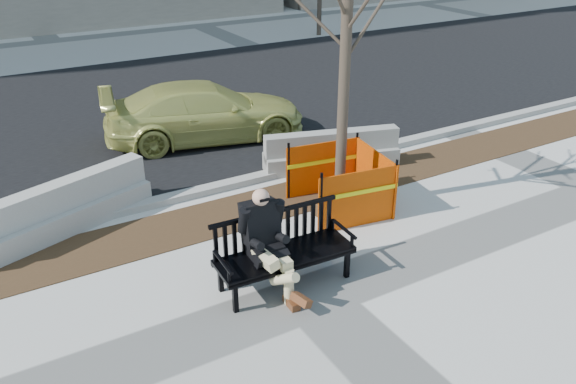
{
  "coord_description": "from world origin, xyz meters",
  "views": [
    {
      "loc": [
        -3.44,
        -5.26,
        4.66
      ],
      "look_at": [
        0.24,
        1.02,
        1.04
      ],
      "focal_mm": 36.16,
      "sensor_mm": 36.0,
      "label": 1
    }
  ],
  "objects_px": {
    "tree_fence": "(339,208)",
    "jersey_barrier_left": "(69,229)",
    "jersey_barrier_right": "(331,168)",
    "seated_man": "(266,287)",
    "bench": "(285,283)",
    "sedan": "(207,139)"
  },
  "relations": [
    {
      "from": "tree_fence",
      "to": "jersey_barrier_left",
      "type": "distance_m",
      "value": 4.44
    },
    {
      "from": "jersey_barrier_left",
      "to": "jersey_barrier_right",
      "type": "xyz_separation_m",
      "value": [
        4.99,
        -0.13,
        0.0
      ]
    },
    {
      "from": "seated_man",
      "to": "tree_fence",
      "type": "xyz_separation_m",
      "value": [
        2.16,
        1.38,
        0.0
      ]
    },
    {
      "from": "bench",
      "to": "jersey_barrier_right",
      "type": "distance_m",
      "value": 4.01
    },
    {
      "from": "bench",
      "to": "jersey_barrier_right",
      "type": "relative_size",
      "value": 0.72
    },
    {
      "from": "jersey_barrier_left",
      "to": "bench",
      "type": "bearing_deg",
      "value": -73.6
    },
    {
      "from": "sedan",
      "to": "seated_man",
      "type": "bearing_deg",
      "value": 176.62
    },
    {
      "from": "sedan",
      "to": "jersey_barrier_right",
      "type": "height_order",
      "value": "sedan"
    },
    {
      "from": "tree_fence",
      "to": "seated_man",
      "type": "bearing_deg",
      "value": -147.5
    },
    {
      "from": "bench",
      "to": "seated_man",
      "type": "distance_m",
      "value": 0.27
    },
    {
      "from": "bench",
      "to": "jersey_barrier_right",
      "type": "xyz_separation_m",
      "value": [
        2.75,
        2.92,
        0.0
      ]
    },
    {
      "from": "tree_fence",
      "to": "sedan",
      "type": "xyz_separation_m",
      "value": [
        -0.64,
        4.18,
        0.0
      ]
    },
    {
      "from": "bench",
      "to": "sedan",
      "type": "bearing_deg",
      "value": 80.13
    },
    {
      "from": "tree_fence",
      "to": "jersey_barrier_right",
      "type": "bearing_deg",
      "value": 60.09
    },
    {
      "from": "tree_fence",
      "to": "sedan",
      "type": "distance_m",
      "value": 4.23
    },
    {
      "from": "bench",
      "to": "tree_fence",
      "type": "distance_m",
      "value": 2.38
    },
    {
      "from": "jersey_barrier_right",
      "to": "seated_man",
      "type": "bearing_deg",
      "value": -119.86
    },
    {
      "from": "bench",
      "to": "jersey_barrier_left",
      "type": "relative_size",
      "value": 0.66
    },
    {
      "from": "bench",
      "to": "jersey_barrier_right",
      "type": "bearing_deg",
      "value": 49.5
    },
    {
      "from": "seated_man",
      "to": "tree_fence",
      "type": "relative_size",
      "value": 0.27
    },
    {
      "from": "bench",
      "to": "tree_fence",
      "type": "relative_size",
      "value": 0.37
    },
    {
      "from": "bench",
      "to": "tree_fence",
      "type": "height_order",
      "value": "tree_fence"
    }
  ]
}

